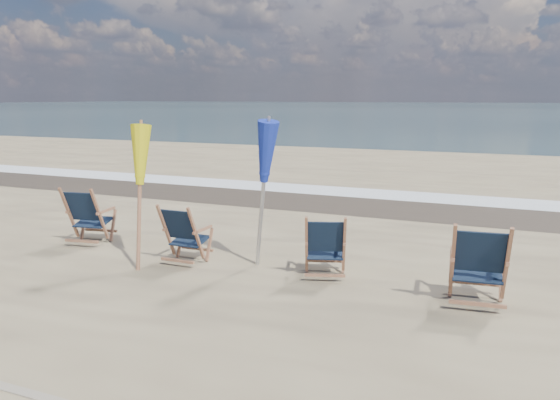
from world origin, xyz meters
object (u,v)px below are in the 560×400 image
at_px(beach_chair_3, 506,268).
at_px(umbrella_blue, 262,157).
at_px(beach_chair_1, 196,236).
at_px(umbrella_yellow, 137,162).
at_px(beach_chair_0, 100,217).
at_px(beach_chair_2, 344,248).

distance_m(beach_chair_3, umbrella_blue, 3.42).
relative_size(beach_chair_1, umbrella_blue, 0.43).
bearing_deg(beach_chair_1, umbrella_yellow, 21.25).
xyz_separation_m(beach_chair_0, beach_chair_2, (4.15, -0.08, -0.05)).
distance_m(umbrella_yellow, umbrella_blue, 1.75).
bearing_deg(beach_chair_2, umbrella_blue, -20.69).
bearing_deg(umbrella_yellow, beach_chair_2, 10.92).
xyz_separation_m(beach_chair_1, beach_chair_3, (4.12, -0.09, 0.06)).
distance_m(beach_chair_3, umbrella_yellow, 4.97).
bearing_deg(beach_chair_0, umbrella_yellow, 143.93).
xyz_separation_m(umbrella_yellow, umbrella_blue, (1.64, 0.61, 0.07)).
height_order(beach_chair_0, umbrella_yellow, umbrella_yellow).
bearing_deg(umbrella_yellow, beach_chair_0, 153.87).
bearing_deg(beach_chair_0, beach_chair_1, 160.35).
xyz_separation_m(beach_chair_3, umbrella_blue, (-3.22, 0.42, 1.08)).
xyz_separation_m(beach_chair_1, umbrella_blue, (0.90, 0.33, 1.14)).
bearing_deg(beach_chair_3, umbrella_blue, -13.57).
relative_size(beach_chair_2, beach_chair_3, 0.86).
height_order(beach_chair_0, beach_chair_2, beach_chair_0).
relative_size(beach_chair_1, beach_chair_3, 0.88).
relative_size(beach_chair_1, umbrella_yellow, 0.45).
bearing_deg(umbrella_blue, beach_chair_0, 179.57).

